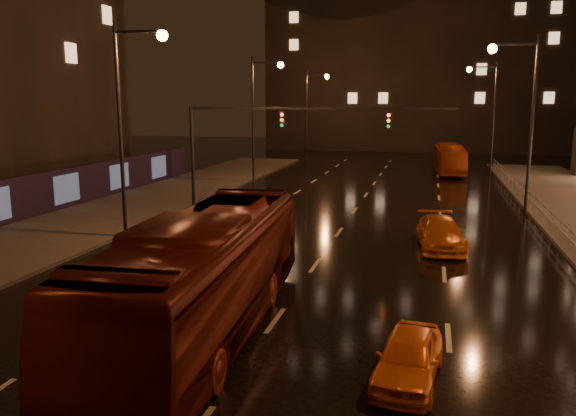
{
  "coord_description": "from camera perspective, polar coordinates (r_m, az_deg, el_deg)",
  "views": [
    {
      "loc": [
        4.27,
        -11.29,
        6.42
      ],
      "look_at": [
        -0.85,
        8.89,
        2.5
      ],
      "focal_mm": 35.0,
      "sensor_mm": 36.0,
      "label": 1
    }
  ],
  "objects": [
    {
      "name": "traffic_signal",
      "position": [
        32.7,
        -2.4,
        7.7
      ],
      "size": [
        15.31,
        0.32,
        6.2
      ],
      "color": "black",
      "rests_on": "ground"
    },
    {
      "name": "taxi_near",
      "position": [
        13.81,
        12.14,
        -14.6
      ],
      "size": [
        1.74,
        3.55,
        1.17
      ],
      "primitive_type": "imported",
      "rotation": [
        0.0,
        0.0,
        -0.11
      ],
      "color": "orange",
      "rests_on": "ground"
    },
    {
      "name": "ground",
      "position": [
        32.23,
        6.32,
        -0.9
      ],
      "size": [
        140.0,
        140.0,
        0.0
      ],
      "primitive_type": "plane",
      "color": "black",
      "rests_on": "ground"
    },
    {
      "name": "bus_curb",
      "position": [
        53.79,
        16.06,
        4.81
      ],
      "size": [
        2.75,
        9.61,
        2.65
      ],
      "primitive_type": "imported",
      "rotation": [
        0.0,
        0.0,
        0.06
      ],
      "color": "#A53C10",
      "rests_on": "ground"
    },
    {
      "name": "railing_right",
      "position": [
        30.39,
        25.21,
        -0.84
      ],
      "size": [
        0.05,
        56.0,
        1.0
      ],
      "color": "#99999E",
      "rests_on": "sidewalk_right"
    },
    {
      "name": "bus_red",
      "position": [
        15.91,
        -8.35,
        -6.66
      ],
      "size": [
        3.61,
        12.46,
        3.43
      ],
      "primitive_type": "imported",
      "rotation": [
        0.0,
        0.0,
        0.06
      ],
      "color": "#4D130B",
      "rests_on": "ground"
    },
    {
      "name": "sidewalk_left",
      "position": [
        32.37,
        -19.43,
        -1.26
      ],
      "size": [
        7.0,
        70.0,
        0.15
      ],
      "primitive_type": "cube",
      "color": "#38332D",
      "rests_on": "ground"
    },
    {
      "name": "taxi_far",
      "position": [
        26.03,
        15.21,
        -2.47
      ],
      "size": [
        2.4,
        4.84,
        1.35
      ],
      "primitive_type": "imported",
      "rotation": [
        0.0,
        0.0,
        0.11
      ],
      "color": "#D16213",
      "rests_on": "ground"
    },
    {
      "name": "building_distant",
      "position": [
        84.1,
        14.66,
        18.24
      ],
      "size": [
        44.0,
        16.0,
        36.0
      ],
      "primitive_type": "cube",
      "color": "black",
      "rests_on": "ground"
    }
  ]
}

